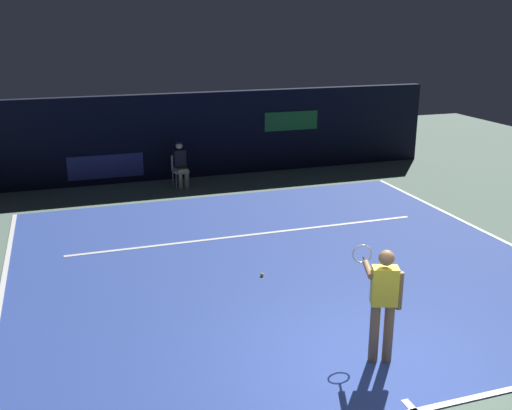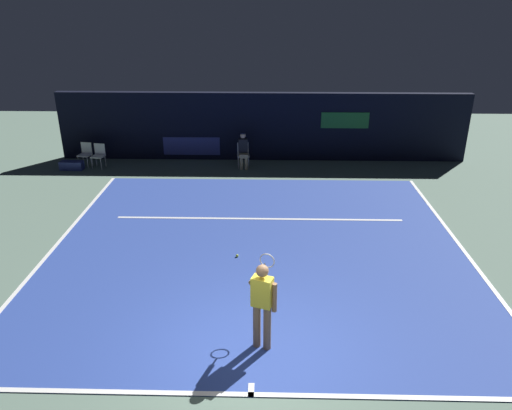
{
  "view_description": "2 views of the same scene",
  "coord_description": "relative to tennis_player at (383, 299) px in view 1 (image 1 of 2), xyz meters",
  "views": [
    {
      "loc": [
        -3.92,
        -6.39,
        4.77
      ],
      "look_at": [
        -0.19,
        4.86,
        1.03
      ],
      "focal_mm": 41.85,
      "sensor_mm": 36.0,
      "label": 1
    },
    {
      "loc": [
        0.24,
        -6.96,
        5.94
      ],
      "look_at": [
        -0.06,
        4.69,
        0.92
      ],
      "focal_mm": 34.24,
      "sensor_mm": 36.0,
      "label": 2
    }
  ],
  "objects": [
    {
      "name": "line_sideline_right",
      "position": [
        -5.37,
        3.77,
        -0.97
      ],
      "size": [
        0.1,
        10.06,
        0.01
      ],
      "primitive_type": "cube",
      "color": "white",
      "rests_on": "court_surface"
    },
    {
      "name": "ground_plane",
      "position": [
        -0.17,
        3.77,
        -0.99
      ],
      "size": [
        31.41,
        31.41,
        0.0
      ],
      "primitive_type": "plane",
      "color": "slate"
    },
    {
      "name": "line_judge_on_chair",
      "position": [
        -0.85,
        10.14,
        -0.3
      ],
      "size": [
        0.48,
        0.56,
        1.32
      ],
      "color": "white",
      "rests_on": "ground"
    },
    {
      "name": "court_surface",
      "position": [
        -0.17,
        3.77,
        -0.98
      ],
      "size": [
        10.52,
        10.06,
        0.01
      ],
      "primitive_type": "cube",
      "color": "#2D479E",
      "rests_on": "ground"
    },
    {
      "name": "back_wall",
      "position": [
        -0.17,
        11.19,
        0.31
      ],
      "size": [
        15.66,
        0.33,
        2.6
      ],
      "color": "black",
      "rests_on": "ground"
    },
    {
      "name": "line_sideline_left",
      "position": [
        5.04,
        3.77,
        -0.97
      ],
      "size": [
        0.1,
        10.06,
        0.01
      ],
      "primitive_type": "cube",
      "color": "white",
      "rests_on": "court_surface"
    },
    {
      "name": "tennis_player",
      "position": [
        0.0,
        0.0,
        0.0
      ],
      "size": [
        0.5,
        1.05,
        1.73
      ],
      "color": "#8C6647",
      "rests_on": "ground"
    },
    {
      "name": "line_centre_mark",
      "position": [
        -0.17,
        -1.1,
        -0.97
      ],
      "size": [
        0.1,
        0.3,
        0.01
      ],
      "primitive_type": "cube",
      "color": "white",
      "rests_on": "court_surface"
    },
    {
      "name": "line_service",
      "position": [
        -0.17,
        5.53,
        -0.97
      ],
      "size": [
        8.2,
        0.1,
        0.01
      ],
      "primitive_type": "cube",
      "color": "white",
      "rests_on": "court_surface"
    },
    {
      "name": "tennis_ball",
      "position": [
        -0.66,
        3.3,
        -0.94
      ],
      "size": [
        0.07,
        0.07,
        0.07
      ],
      "primitive_type": "sphere",
      "color": "#CCE033",
      "rests_on": "court_surface"
    }
  ]
}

